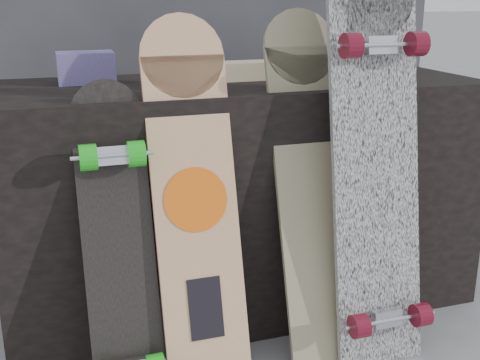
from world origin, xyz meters
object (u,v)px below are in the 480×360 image
object	(u,v)px
vendor_table	(241,195)
skateboard_dark	(119,241)
longboard_geisha	(195,194)
longboard_cascadia	(377,153)
longboard_celtic	(312,176)

from	to	relation	value
vendor_table	skateboard_dark	xyz separation A→B (m)	(-0.47, -0.38, 0.04)
vendor_table	longboard_geisha	xyz separation A→B (m)	(-0.25, -0.36, 0.15)
vendor_table	longboard_cascadia	world-z (taller)	longboard_cascadia
longboard_geisha	skateboard_dark	distance (m)	0.24
longboard_celtic	vendor_table	bearing A→B (deg)	110.41
longboard_geisha	longboard_celtic	bearing A→B (deg)	5.07
vendor_table	longboard_celtic	xyz separation A→B (m)	(0.12, -0.32, 0.15)
longboard_geisha	vendor_table	bearing A→B (deg)	54.59
longboard_geisha	longboard_cascadia	bearing A→B (deg)	-6.68
longboard_cascadia	skateboard_dark	size ratio (longest dim) A/B	1.42
longboard_geisha	skateboard_dark	bearing A→B (deg)	-173.65
longboard_geisha	longboard_celtic	world-z (taller)	longboard_celtic
skateboard_dark	vendor_table	bearing A→B (deg)	38.84
vendor_table	longboard_cascadia	size ratio (longest dim) A/B	1.31
vendor_table	longboard_geisha	distance (m)	0.46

